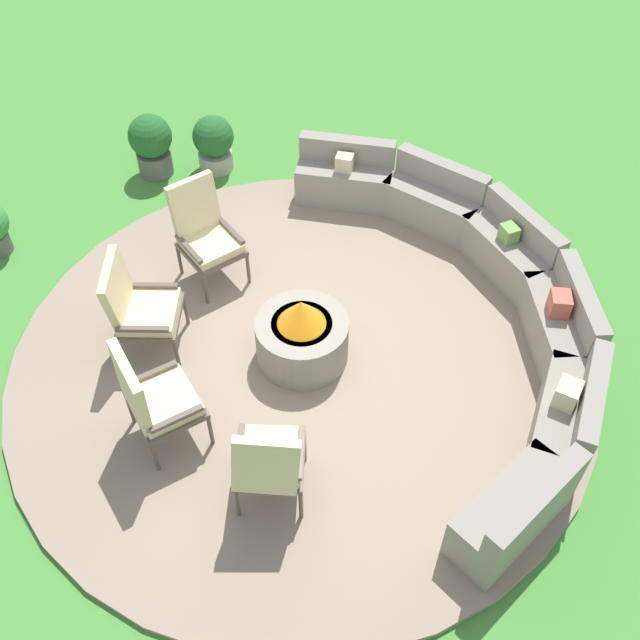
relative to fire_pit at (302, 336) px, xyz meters
The scene contains 10 objects.
ground_plane 0.35m from the fire_pit, ahead, with size 24.00×24.00×0.00m, color #478C38.
patio_circle 0.32m from the fire_pit, ahead, with size 5.60×5.60×0.06m, color gray.
fire_pit is the anchor object (origin of this frame).
curved_stone_bench 1.82m from the fire_pit, 73.48° to the left, with size 5.01×2.82×0.75m.
lounge_chair_front_left 1.55m from the fire_pit, behind, with size 0.65×0.58×1.11m.
lounge_chair_front_right 1.54m from the fire_pit, 127.80° to the right, with size 0.82×0.83×1.09m.
lounge_chair_back_left 1.55m from the fire_pit, 85.30° to the right, with size 0.63×0.56×1.17m.
lounge_chair_back_right 1.53m from the fire_pit, 41.30° to the right, with size 0.77×0.78×1.04m.
potted_plant_1 3.53m from the fire_pit, behind, with size 0.52×0.52×0.79m.
potted_plant_2 3.29m from the fire_pit, 167.41° to the left, with size 0.50×0.50×0.71m.
Camera 1 is at (3.84, -2.25, 5.50)m, focal length 40.85 mm.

